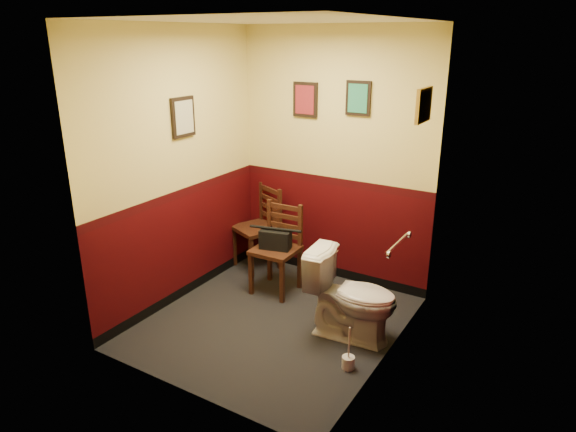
% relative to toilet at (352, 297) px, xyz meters
% --- Properties ---
extents(floor, '(2.20, 2.40, 0.00)m').
position_rel_toilet_xyz_m(floor, '(-0.72, -0.16, -0.40)').
color(floor, black).
rests_on(floor, ground).
extents(ceiling, '(2.20, 2.40, 0.00)m').
position_rel_toilet_xyz_m(ceiling, '(-0.72, -0.16, 2.30)').
color(ceiling, silver).
rests_on(ceiling, ground).
extents(wall_back, '(2.20, 0.00, 2.70)m').
position_rel_toilet_xyz_m(wall_back, '(-0.72, 1.04, 0.95)').
color(wall_back, '#390509').
rests_on(wall_back, ground).
extents(wall_front, '(2.20, 0.00, 2.70)m').
position_rel_toilet_xyz_m(wall_front, '(-0.72, -1.36, 0.95)').
color(wall_front, '#390509').
rests_on(wall_front, ground).
extents(wall_left, '(0.00, 2.40, 2.70)m').
position_rel_toilet_xyz_m(wall_left, '(-1.82, -0.16, 0.95)').
color(wall_left, '#390509').
rests_on(wall_left, ground).
extents(wall_right, '(0.00, 2.40, 2.70)m').
position_rel_toilet_xyz_m(wall_right, '(0.38, -0.16, 0.95)').
color(wall_right, '#390509').
rests_on(wall_right, ground).
extents(grab_bar, '(0.05, 0.56, 0.06)m').
position_rel_toilet_xyz_m(grab_bar, '(0.35, 0.09, 0.55)').
color(grab_bar, silver).
rests_on(grab_bar, wall_right).
extents(framed_print_back_a, '(0.28, 0.04, 0.36)m').
position_rel_toilet_xyz_m(framed_print_back_a, '(-1.07, 1.02, 1.55)').
color(framed_print_back_a, black).
rests_on(framed_print_back_a, wall_back).
extents(framed_print_back_b, '(0.26, 0.04, 0.34)m').
position_rel_toilet_xyz_m(framed_print_back_b, '(-0.47, 1.02, 1.60)').
color(framed_print_back_b, black).
rests_on(framed_print_back_b, wall_back).
extents(framed_print_left, '(0.04, 0.30, 0.38)m').
position_rel_toilet_xyz_m(framed_print_left, '(-1.80, -0.06, 1.45)').
color(framed_print_left, black).
rests_on(framed_print_left, wall_left).
extents(framed_print_right, '(0.04, 0.34, 0.28)m').
position_rel_toilet_xyz_m(framed_print_right, '(0.36, 0.44, 1.65)').
color(framed_print_right, olive).
rests_on(framed_print_right, wall_right).
extents(toilet, '(0.85, 0.53, 0.80)m').
position_rel_toilet_xyz_m(toilet, '(0.00, 0.00, 0.00)').
color(toilet, white).
rests_on(toilet, floor).
extents(toilet_brush, '(0.11, 0.11, 0.38)m').
position_rel_toilet_xyz_m(toilet_brush, '(0.18, -0.45, -0.34)').
color(toilet_brush, silver).
rests_on(toilet_brush, floor).
extents(chair_left, '(0.59, 0.59, 0.96)m').
position_rel_toilet_xyz_m(chair_left, '(-1.55, 0.83, 0.08)').
color(chair_left, '#442214').
rests_on(chair_left, floor).
extents(chair_right, '(0.45, 0.45, 0.94)m').
position_rel_toilet_xyz_m(chair_right, '(-1.06, 0.44, 0.07)').
color(chair_right, '#442214').
rests_on(chair_right, floor).
extents(handbag, '(0.35, 0.23, 0.23)m').
position_rel_toilet_xyz_m(handbag, '(-1.05, 0.39, 0.19)').
color(handbag, black).
rests_on(handbag, chair_right).
extents(tp_stack, '(0.21, 0.13, 0.28)m').
position_rel_toilet_xyz_m(tp_stack, '(-0.77, 0.88, -0.29)').
color(tp_stack, silver).
rests_on(tp_stack, floor).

